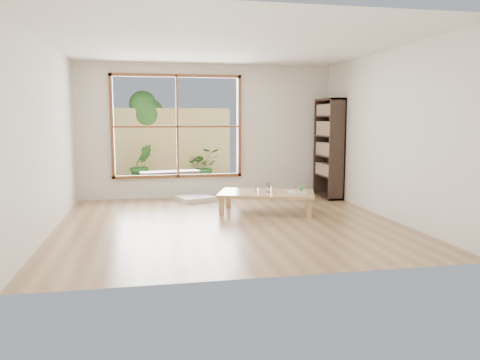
{
  "coord_description": "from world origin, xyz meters",
  "views": [
    {
      "loc": [
        -1.16,
        -6.78,
        1.54
      ],
      "look_at": [
        0.3,
        0.68,
        0.55
      ],
      "focal_mm": 35.0,
      "sensor_mm": 36.0,
      "label": 1
    }
  ],
  "objects_px": {
    "bookshelf": "(329,148)",
    "food_tray": "(298,191)",
    "low_table": "(267,194)",
    "garden_bench": "(170,174)"
  },
  "relations": [
    {
      "from": "bookshelf",
      "to": "garden_bench",
      "type": "height_order",
      "value": "bookshelf"
    },
    {
      "from": "bookshelf",
      "to": "food_tray",
      "type": "height_order",
      "value": "bookshelf"
    },
    {
      "from": "bookshelf",
      "to": "garden_bench",
      "type": "distance_m",
      "value": 3.42
    },
    {
      "from": "bookshelf",
      "to": "food_tray",
      "type": "distance_m",
      "value": 1.86
    },
    {
      "from": "low_table",
      "to": "bookshelf",
      "type": "relative_size",
      "value": 0.9
    },
    {
      "from": "bookshelf",
      "to": "garden_bench",
      "type": "bearing_deg",
      "value": 154.39
    },
    {
      "from": "bookshelf",
      "to": "food_tray",
      "type": "relative_size",
      "value": 6.0
    },
    {
      "from": "bookshelf",
      "to": "food_tray",
      "type": "bearing_deg",
      "value": -127.99
    },
    {
      "from": "low_table",
      "to": "garden_bench",
      "type": "bearing_deg",
      "value": 136.9
    },
    {
      "from": "low_table",
      "to": "bookshelf",
      "type": "bearing_deg",
      "value": 56.77
    }
  ]
}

